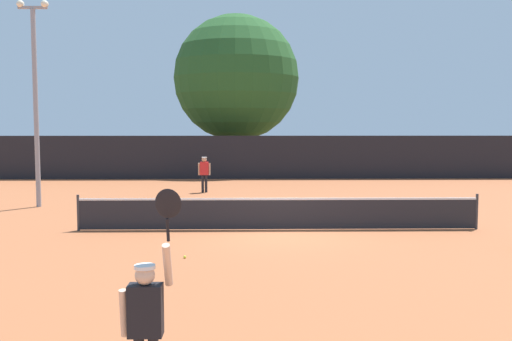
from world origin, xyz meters
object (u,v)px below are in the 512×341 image
object	(u,v)px
player_receiving	(204,171)
large_tree	(236,78)
player_serving	(147,312)
parked_car_near	(151,158)
light_pole	(35,90)
tennis_ball	(185,257)
parked_car_mid	(399,158)

from	to	relation	value
player_receiving	large_tree	xyz separation A→B (m)	(1.31, 11.60, 5.23)
player_serving	parked_car_near	bearing A→B (deg)	99.47
player_serving	light_pole	xyz separation A→B (m)	(-6.86, 15.40, 3.40)
light_pole	tennis_ball	bearing A→B (deg)	-52.47
tennis_ball	large_tree	distance (m)	25.36
player_serving	player_receiving	distance (m)	19.89
tennis_ball	large_tree	size ratio (longest dim) A/B	0.01
player_receiving	light_pole	xyz separation A→B (m)	(-6.03, -4.47, 3.44)
light_pole	large_tree	distance (m)	17.76
player_serving	parked_car_mid	xyz separation A→B (m)	(12.07, 33.78, -0.28)
large_tree	player_receiving	bearing A→B (deg)	-96.42
player_receiving	large_tree	size ratio (longest dim) A/B	0.16
player_receiving	light_pole	world-z (taller)	light_pole
tennis_ball	player_receiving	bearing A→B (deg)	92.18
light_pole	parked_car_mid	world-z (taller)	light_pole
player_serving	large_tree	distance (m)	31.90
large_tree	parked_car_near	size ratio (longest dim) A/B	2.37
large_tree	light_pole	bearing A→B (deg)	-114.53
light_pole	parked_car_near	xyz separation A→B (m)	(1.12, 18.99, -3.68)
player_serving	light_pole	size ratio (longest dim) A/B	0.31
tennis_ball	parked_car_mid	size ratio (longest dim) A/B	0.02
tennis_ball	parked_car_mid	distance (m)	29.61
light_pole	player_receiving	bearing A→B (deg)	36.56
light_pole	parked_car_mid	xyz separation A→B (m)	(18.93, 18.38, -3.68)
player_receiving	large_tree	distance (m)	12.80
tennis_ball	parked_car_near	size ratio (longest dim) A/B	0.02
tennis_ball	light_pole	distance (m)	11.58
player_receiving	tennis_ball	size ratio (longest dim) A/B	24.28
player_receiving	large_tree	bearing A→B (deg)	-96.42
player_receiving	parked_car_near	xyz separation A→B (m)	(-4.91, 14.52, -0.23)
player_receiving	parked_car_near	bearing A→B (deg)	-71.32
player_serving	player_receiving	bearing A→B (deg)	92.39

